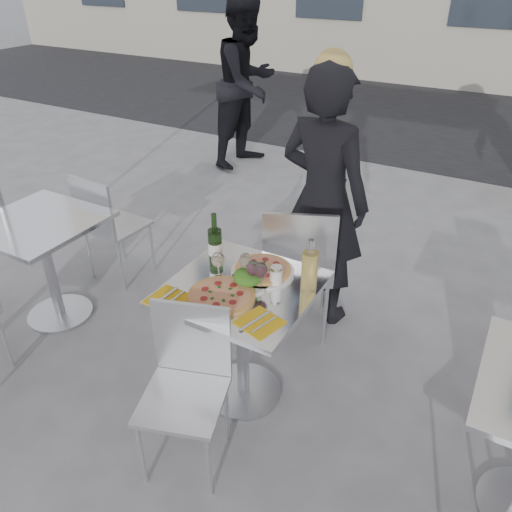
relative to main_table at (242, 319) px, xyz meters
The scene contains 21 objects.
ground 0.54m from the main_table, ahead, with size 80.00×80.00×0.00m, color slate.
street_asphalt 6.52m from the main_table, 90.00° to the left, with size 24.00×5.00×0.00m, color black.
main_table is the anchor object (origin of this frame).
side_table_left 1.50m from the main_table, behind, with size 0.72×0.72×0.75m.
chair_far 0.63m from the main_table, 86.87° to the left, with size 0.57×0.58×0.95m.
chair_near 0.44m from the main_table, 95.58° to the right, with size 0.48×0.49×0.83m.
side_chair_lfar 1.58m from the main_table, 159.85° to the left, with size 0.41×0.43×0.86m.
woman_diner 1.00m from the main_table, 87.52° to the left, with size 0.62×0.41×1.71m, color black.
pedestrian_a 3.80m from the main_table, 119.53° to the left, with size 0.91×0.71×1.87m, color black.
pizza_near 0.26m from the main_table, 106.60° to the right, with size 0.33×0.33×0.02m.
pizza_far 0.28m from the main_table, 78.79° to the left, with size 0.33×0.33×0.03m.
salad_plate 0.25m from the main_table, 61.33° to the left, with size 0.22×0.22×0.09m.
wine_bottle 0.42m from the main_table, 151.59° to the left, with size 0.07×0.08×0.29m.
carafe 0.47m from the main_table, 22.71° to the left, with size 0.08×0.08×0.29m.
sugar_shaker 0.32m from the main_table, 34.02° to the left, with size 0.06×0.06×0.11m.
wineglass_white_a 0.35m from the main_table, behind, with size 0.07×0.07×0.16m.
wineglass_white_b 0.33m from the main_table, 100.63° to the left, with size 0.07×0.07×0.16m.
wineglass_red_a 0.33m from the main_table, 19.62° to the left, with size 0.07×0.07×0.16m.
wineglass_red_b 0.34m from the main_table, 12.82° to the left, with size 0.07×0.07×0.16m.
napkin_left 0.43m from the main_table, 133.71° to the right, with size 0.19×0.20×0.01m.
napkin_right 0.37m from the main_table, 43.83° to the right, with size 0.22×0.22×0.01m.
Camera 1 is at (1.08, -1.78, 2.19)m, focal length 35.00 mm.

